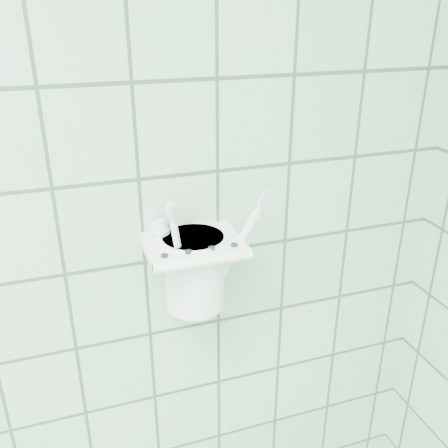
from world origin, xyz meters
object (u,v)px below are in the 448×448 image
Objects in this scene: holder_bracket at (193,246)px; toothbrush_blue at (181,233)px; cup at (194,269)px; toothpaste_tube at (185,254)px; toothbrush_pink at (187,252)px; toothbrush_orange at (205,245)px.

toothbrush_blue is (-0.01, 0.02, 0.01)m from holder_bracket.
toothpaste_tube is at bearing 143.01° from cup.
holder_bracket is at bearing -112.21° from cup.
toothbrush_pink is 0.03m from toothpaste_tube.
toothbrush_pink is at bearing -143.36° from holder_bracket.
toothbrush_orange reaches higher than holder_bracket.
toothbrush_blue reaches higher than toothbrush_orange.
toothbrush_pink is 0.03m from toothbrush_blue.
toothbrush_blue reaches higher than holder_bracket.
holder_bracket is 0.01m from toothbrush_pink.
cup is 0.04m from toothbrush_pink.
toothbrush_blue is 1.51× the size of toothpaste_tube.
toothbrush_pink is 0.03m from toothbrush_orange.
holder_bracket is 0.98× the size of toothpaste_tube.
cup is 0.03m from toothpaste_tube.
toothbrush_pink is at bearing -84.07° from toothpaste_tube.
toothbrush_blue is at bearing 137.81° from toothbrush_orange.
holder_bracket and cup have the same top height.
toothpaste_tube is at bearing 138.78° from toothbrush_orange.
toothbrush_orange is (0.03, -0.00, 0.01)m from toothbrush_pink.
holder_bracket is 1.20× the size of cup.
cup is at bearing -46.30° from toothbrush_blue.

